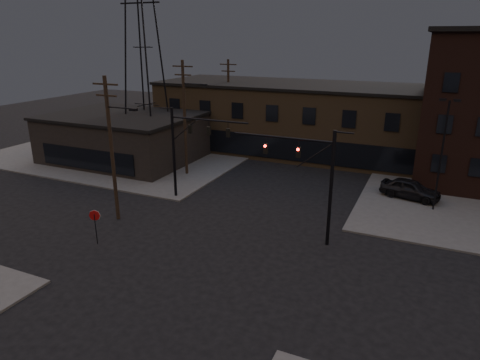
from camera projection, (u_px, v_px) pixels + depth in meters
name	position (u px, v px, depth m)	size (l,w,h in m)	color
ground	(213.00, 254.00, 28.18)	(140.00, 140.00, 0.00)	black
sidewalk_nw	(143.00, 146.00, 55.78)	(30.00, 30.00, 0.15)	#474744
building_row	(322.00, 121.00, 51.04)	(40.00, 12.00, 8.00)	brown
building_left	(124.00, 138.00, 49.05)	(16.00, 12.00, 5.00)	black
traffic_signal_near	(315.00, 174.00, 28.38)	(7.12, 0.24, 8.00)	black
traffic_signal_far	(186.00, 144.00, 36.12)	(7.12, 0.24, 8.00)	black
stop_sign	(95.00, 219.00, 29.03)	(0.72, 0.33, 2.48)	black
utility_pole_near	(112.00, 146.00, 31.74)	(3.70, 0.28, 11.00)	black
utility_pole_mid	(185.00, 116.00, 42.40)	(3.70, 0.28, 11.50)	black
utility_pole_far	(228.00, 103.00, 53.28)	(2.20, 0.28, 11.00)	black
transmission_tower	(143.00, 47.00, 46.79)	(7.00, 7.00, 25.00)	black
lot_light_a	(443.00, 146.00, 33.37)	(1.50, 0.28, 9.14)	black
parked_car_lot_a	(410.00, 189.00, 37.26)	(2.01, 5.00, 1.70)	black
parked_car_lot_b	(477.00, 175.00, 41.53)	(1.85, 4.56, 1.32)	silver
car_crossing	(362.00, 160.00, 47.02)	(1.50, 4.30, 1.42)	black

